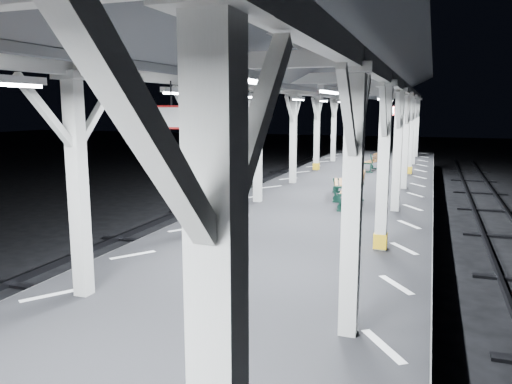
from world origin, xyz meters
The scene contains 9 objects.
ground centered at (0.00, 0.00, 0.00)m, with size 120.00×120.00×0.00m, color black.
platform centered at (0.00, 0.00, 0.50)m, with size 6.00×50.00×1.00m, color black.
hazard_stripes_left centered at (-2.45, 0.00, 1.00)m, with size 1.00×48.00×0.01m, color silver.
hazard_stripes_right centered at (2.45, 0.00, 1.00)m, with size 1.00×48.00×0.01m, color silver.
track_left centered at (-5.00, 0.00, 0.08)m, with size 2.20×60.00×0.16m.
canopy centered at (0.00, -0.02, 4.56)m, with size 5.40×49.00×4.65m.
bench_mid centered at (0.87, 6.27, 1.52)m, with size 0.81×1.84×0.97m.
bench_far centered at (0.41, 7.55, 1.52)m, with size 0.99×1.89×0.97m.
bench_extra centered at (0.45, 14.65, 1.44)m, with size 0.80×1.59×0.82m.
Camera 1 is at (2.87, -7.94, 3.82)m, focal length 35.00 mm.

